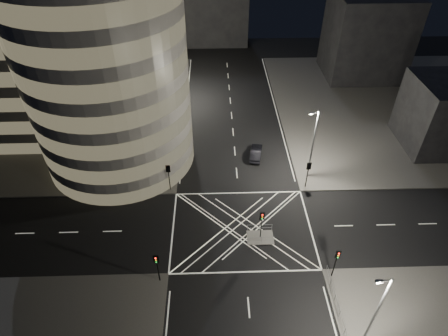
{
  "coord_description": "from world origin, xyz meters",
  "views": [
    {
      "loc": [
        -2.97,
        -29.08,
        33.14
      ],
      "look_at": [
        -1.83,
        7.47,
        3.0
      ],
      "focal_mm": 30.0,
      "sensor_mm": 36.0,
      "label": 1
    }
  ],
  "objects_px": {
    "traffic_signal_fr": "(308,170)",
    "street_lamp_left_near": "(165,132)",
    "traffic_signal_nr": "(337,259)",
    "traffic_signal_island": "(262,220)",
    "street_lamp_right_near": "(375,313)",
    "street_lamp_left_far": "(175,72)",
    "street_lamp_right_far": "(313,143)",
    "central_island": "(260,237)",
    "sedan": "(256,153)",
    "traffic_signal_nl": "(157,264)",
    "traffic_signal_fl": "(169,173)"
  },
  "relations": [
    {
      "from": "central_island",
      "to": "sedan",
      "type": "xyz_separation_m",
      "value": [
        0.96,
        15.05,
        0.64
      ]
    },
    {
      "from": "central_island",
      "to": "traffic_signal_fr",
      "type": "distance_m",
      "value": 11.1
    },
    {
      "from": "traffic_signal_nr",
      "to": "sedan",
      "type": "xyz_separation_m",
      "value": [
        -5.84,
        20.35,
        -2.2
      ]
    },
    {
      "from": "sedan",
      "to": "traffic_signal_fr",
      "type": "bearing_deg",
      "value": 141.74
    },
    {
      "from": "traffic_signal_fl",
      "to": "street_lamp_right_far",
      "type": "distance_m",
      "value": 18.55
    },
    {
      "from": "sedan",
      "to": "street_lamp_left_far",
      "type": "bearing_deg",
      "value": -42.11
    },
    {
      "from": "street_lamp_right_near",
      "to": "street_lamp_right_far",
      "type": "bearing_deg",
      "value": 90.0
    },
    {
      "from": "street_lamp_right_near",
      "to": "sedan",
      "type": "distance_m",
      "value": 28.71
    },
    {
      "from": "street_lamp_left_far",
      "to": "street_lamp_right_far",
      "type": "height_order",
      "value": "same"
    },
    {
      "from": "traffic_signal_nl",
      "to": "traffic_signal_island",
      "type": "height_order",
      "value": "same"
    },
    {
      "from": "street_lamp_right_near",
      "to": "sedan",
      "type": "xyz_separation_m",
      "value": [
        -6.47,
        27.55,
        -4.83
      ]
    },
    {
      "from": "traffic_signal_nl",
      "to": "street_lamp_right_near",
      "type": "distance_m",
      "value": 19.78
    },
    {
      "from": "central_island",
      "to": "street_lamp_left_near",
      "type": "distance_m",
      "value": 18.52
    },
    {
      "from": "traffic_signal_fl",
      "to": "sedan",
      "type": "height_order",
      "value": "traffic_signal_fl"
    },
    {
      "from": "street_lamp_right_far",
      "to": "street_lamp_left_near",
      "type": "bearing_deg",
      "value": 170.97
    },
    {
      "from": "traffic_signal_fr",
      "to": "street_lamp_right_near",
      "type": "relative_size",
      "value": 0.4
    },
    {
      "from": "street_lamp_left_near",
      "to": "street_lamp_left_far",
      "type": "bearing_deg",
      "value": 90.0
    },
    {
      "from": "traffic_signal_island",
      "to": "street_lamp_left_near",
      "type": "relative_size",
      "value": 0.4
    },
    {
      "from": "traffic_signal_nr",
      "to": "street_lamp_left_near",
      "type": "xyz_separation_m",
      "value": [
        -18.24,
        18.8,
        2.63
      ]
    },
    {
      "from": "traffic_signal_island",
      "to": "street_lamp_left_near",
      "type": "distance_m",
      "value": 17.89
    },
    {
      "from": "traffic_signal_fl",
      "to": "street_lamp_right_far",
      "type": "xyz_separation_m",
      "value": [
        18.24,
        2.2,
        2.63
      ]
    },
    {
      "from": "traffic_signal_fr",
      "to": "street_lamp_left_far",
      "type": "bearing_deg",
      "value": 128.17
    },
    {
      "from": "traffic_signal_nl",
      "to": "traffic_signal_fl",
      "type": "bearing_deg",
      "value": 90.0
    },
    {
      "from": "traffic_signal_nr",
      "to": "street_lamp_left_far",
      "type": "distance_m",
      "value": 41.15
    },
    {
      "from": "traffic_signal_island",
      "to": "street_lamp_left_far",
      "type": "distance_m",
      "value": 33.61
    },
    {
      "from": "sedan",
      "to": "street_lamp_left_near",
      "type": "bearing_deg",
      "value": 18.02
    },
    {
      "from": "street_lamp_right_near",
      "to": "traffic_signal_nl",
      "type": "bearing_deg",
      "value": 158.45
    },
    {
      "from": "central_island",
      "to": "street_lamp_right_far",
      "type": "distance_m",
      "value": 13.98
    },
    {
      "from": "central_island",
      "to": "street_lamp_right_near",
      "type": "xyz_separation_m",
      "value": [
        7.44,
        -12.5,
        5.47
      ]
    },
    {
      "from": "traffic_signal_nr",
      "to": "street_lamp_right_near",
      "type": "bearing_deg",
      "value": -84.96
    },
    {
      "from": "traffic_signal_island",
      "to": "street_lamp_right_near",
      "type": "bearing_deg",
      "value": -59.25
    },
    {
      "from": "traffic_signal_island",
      "to": "street_lamp_left_far",
      "type": "height_order",
      "value": "street_lamp_left_far"
    },
    {
      "from": "traffic_signal_nr",
      "to": "traffic_signal_island",
      "type": "distance_m",
      "value": 8.62
    },
    {
      "from": "traffic_signal_nl",
      "to": "sedan",
      "type": "height_order",
      "value": "traffic_signal_nl"
    },
    {
      "from": "central_island",
      "to": "traffic_signal_island",
      "type": "height_order",
      "value": "traffic_signal_island"
    },
    {
      "from": "traffic_signal_nr",
      "to": "street_lamp_left_far",
      "type": "relative_size",
      "value": 0.4
    },
    {
      "from": "street_lamp_left_far",
      "to": "traffic_signal_nl",
      "type": "bearing_deg",
      "value": -89.01
    },
    {
      "from": "traffic_signal_island",
      "to": "street_lamp_right_far",
      "type": "height_order",
      "value": "street_lamp_right_far"
    },
    {
      "from": "street_lamp_right_near",
      "to": "sedan",
      "type": "height_order",
      "value": "street_lamp_right_near"
    },
    {
      "from": "street_lamp_left_far",
      "to": "street_lamp_right_near",
      "type": "height_order",
      "value": "same"
    },
    {
      "from": "street_lamp_left_near",
      "to": "sedan",
      "type": "distance_m",
      "value": 13.39
    },
    {
      "from": "traffic_signal_island",
      "to": "traffic_signal_fr",
      "type": "bearing_deg",
      "value": 50.67
    },
    {
      "from": "traffic_signal_nr",
      "to": "street_lamp_left_near",
      "type": "distance_m",
      "value": 26.32
    },
    {
      "from": "traffic_signal_fr",
      "to": "street_lamp_left_near",
      "type": "relative_size",
      "value": 0.4
    },
    {
      "from": "traffic_signal_nl",
      "to": "traffic_signal_island",
      "type": "xyz_separation_m",
      "value": [
        10.8,
        5.3,
        0.0
      ]
    },
    {
      "from": "traffic_signal_nr",
      "to": "street_lamp_right_near",
      "type": "xyz_separation_m",
      "value": [
        0.64,
        -7.2,
        2.63
      ]
    },
    {
      "from": "street_lamp_right_far",
      "to": "street_lamp_right_near",
      "type": "relative_size",
      "value": 1.0
    },
    {
      "from": "traffic_signal_nl",
      "to": "traffic_signal_nr",
      "type": "height_order",
      "value": "same"
    },
    {
      "from": "street_lamp_left_far",
      "to": "traffic_signal_fr",
      "type": "bearing_deg",
      "value": -51.83
    },
    {
      "from": "traffic_signal_fr",
      "to": "traffic_signal_fl",
      "type": "bearing_deg",
      "value": 180.0
    }
  ]
}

